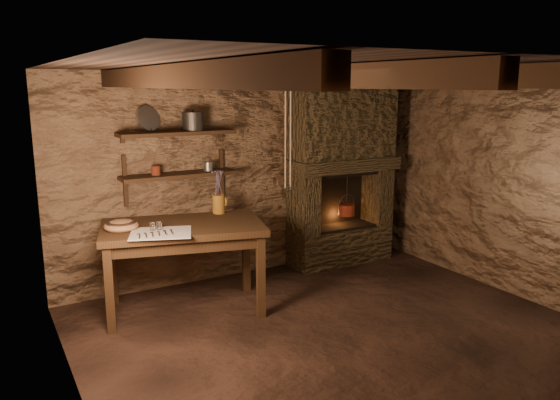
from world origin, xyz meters
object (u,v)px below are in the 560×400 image
stoneware_jug (219,195)px  red_pot (346,209)px  work_table (184,264)px  iron_stockpot (193,122)px  wooden_bowl (121,226)px

stoneware_jug → red_pot: size_ratio=0.86×
work_table → iron_stockpot: size_ratio=7.43×
work_table → stoneware_jug: (0.50, 0.26, 0.61)m
wooden_bowl → iron_stockpot: size_ratio=1.39×
iron_stockpot → red_pot: size_ratio=0.44×
stoneware_jug → work_table: bearing=-140.3°
work_table → wooden_bowl: bearing=-173.3°
stoneware_jug → wooden_bowl: stoneware_jug is taller
wooden_bowl → red_pot: 2.94m
work_table → red_pot: size_ratio=3.24×
stoneware_jug → wooden_bowl: size_ratio=1.42×
iron_stockpot → red_pot: 2.29m
work_table → red_pot: 2.38m
work_table → stoneware_jug: bearing=42.1°
work_table → stoneware_jug: stoneware_jug is taller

